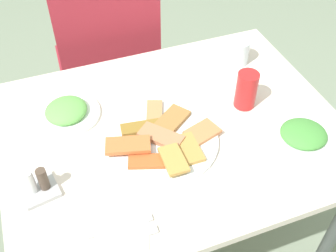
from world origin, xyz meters
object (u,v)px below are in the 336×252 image
dining_table (172,147)px  salad_plate_rice (303,135)px  fork (124,239)px  spoon (120,226)px  dining_chair (109,61)px  paper_napkin (122,233)px  pide_platter (162,139)px  drinking_glass (238,52)px  condiment_caddy (38,185)px  soda_can (246,90)px  salad_plate_greens (66,112)px

dining_table → salad_plate_rice: bearing=-27.5°
fork → spoon: (-0.00, 0.04, 0.00)m
salad_plate_rice → dining_chair: bearing=115.3°
paper_napkin → spoon: size_ratio=0.80×
pide_platter → spoon: (-0.19, -0.23, -0.01)m
salad_plate_rice → drinking_glass: bearing=90.6°
drinking_glass → paper_napkin: 0.78m
paper_napkin → drinking_glass: bearing=42.2°
spoon → condiment_caddy: condiment_caddy is taller
dining_table → spoon: (-0.24, -0.27, 0.09)m
soda_can → condiment_caddy: bearing=-170.1°
spoon → condiment_caddy: 0.24m
dining_table → soda_can: 0.29m
dining_chair → fork: size_ratio=5.69×
salad_plate_rice → condiment_caddy: condiment_caddy is taller
pide_platter → soda_can: size_ratio=2.83×
salad_plate_rice → drinking_glass: (-0.00, 0.41, 0.03)m
spoon → salad_plate_rice: bearing=12.0°
salad_plate_greens → paper_napkin: bearing=-84.1°
soda_can → drinking_glass: 0.23m
dining_chair → salad_plate_rice: dining_chair is taller
soda_can → drinking_glass: size_ratio=1.41×
salad_plate_rice → paper_napkin: (-0.58, -0.11, -0.01)m
spoon → salad_plate_greens: bearing=98.6°
pide_platter → fork: (-0.19, -0.26, -0.01)m
pide_platter → condiment_caddy: (-0.36, -0.05, 0.01)m
salad_plate_greens → drinking_glass: size_ratio=2.36×
dining_table → salad_plate_greens: salad_plate_greens is taller
dining_table → spoon: bearing=-131.2°
dining_table → drinking_glass: drinking_glass is taller
salad_plate_greens → dining_table: bearing=-29.8°
salad_plate_greens → salad_plate_rice: (0.63, -0.34, -0.00)m
dining_table → salad_plate_rice: (0.34, -0.18, 0.10)m
salad_plate_rice → drinking_glass: size_ratio=2.66×
paper_napkin → fork: bearing=-90.0°
drinking_glass → spoon: 0.76m
pide_platter → salad_plate_rice: salad_plate_rice is taller
condiment_caddy → salad_plate_rice: bearing=-6.0°
dining_chair → paper_napkin: 0.97m
salad_plate_greens → salad_plate_rice: 0.71m
salad_plate_greens → spoon: size_ratio=1.28×
paper_napkin → fork: (0.00, -0.02, 0.00)m
soda_can → condiment_caddy: (-0.66, -0.11, -0.03)m
salad_plate_greens → fork: (0.05, -0.47, -0.01)m
spoon → condiment_caddy: size_ratio=1.54×
soda_can → condiment_caddy: size_ratio=1.17×
soda_can → fork: soda_can is taller
salad_plate_rice → fork: (-0.58, -0.13, -0.01)m
dining_chair → spoon: (-0.19, -0.92, 0.19)m
dining_chair → pide_platter: bearing=-90.1°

